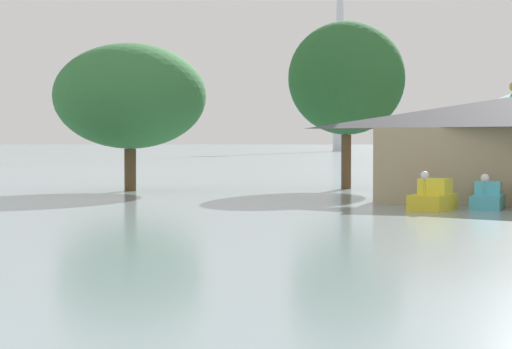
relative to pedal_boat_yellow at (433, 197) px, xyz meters
name	(u,v)px	position (x,y,z in m)	size (l,w,h in m)	color
pedal_boat_yellow	(433,197)	(0.00, 0.00, 0.00)	(2.13, 2.95, 1.79)	yellow
pedal_boat_cyan	(488,198)	(2.37, 1.32, -0.06)	(1.56, 2.46, 1.65)	#4CB7CC
shoreline_tree_tall_left	(130,96)	(-19.62, 11.02, 5.37)	(9.55, 9.55, 9.23)	brown
shoreline_tree_mid	(346,78)	(-7.07, 17.53, 6.69)	(7.67, 7.67, 11.00)	brown
distant_broadcast_tower	(340,3)	(-49.97, 249.31, 47.06)	(6.39, 6.39, 123.20)	silver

